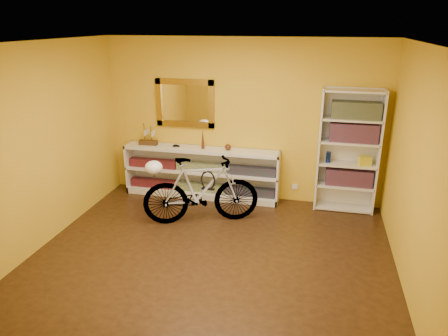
% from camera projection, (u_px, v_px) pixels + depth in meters
% --- Properties ---
extents(floor, '(4.50, 4.00, 0.01)m').
position_uv_depth(floor, '(212.00, 257.00, 5.24)').
color(floor, black).
rests_on(floor, ground).
extents(ceiling, '(4.50, 4.00, 0.01)m').
position_uv_depth(ceiling, '(209.00, 42.00, 4.36)').
color(ceiling, silver).
rests_on(ceiling, ground).
extents(back_wall, '(4.50, 0.01, 2.60)m').
position_uv_depth(back_wall, '(242.00, 121.00, 6.64)').
color(back_wall, gold).
rests_on(back_wall, ground).
extents(left_wall, '(0.01, 4.00, 2.60)m').
position_uv_depth(left_wall, '(40.00, 147.00, 5.28)').
color(left_wall, gold).
rests_on(left_wall, ground).
extents(right_wall, '(0.01, 4.00, 2.60)m').
position_uv_depth(right_wall, '(418.00, 175.00, 4.32)').
color(right_wall, gold).
rests_on(right_wall, ground).
extents(gilt_mirror, '(0.98, 0.06, 0.78)m').
position_uv_depth(gilt_mirror, '(185.00, 103.00, 6.72)').
color(gilt_mirror, olive).
rests_on(gilt_mirror, back_wall).
extents(wall_socket, '(0.09, 0.02, 0.09)m').
position_uv_depth(wall_socket, '(295.00, 187.00, 6.78)').
color(wall_socket, silver).
rests_on(wall_socket, back_wall).
extents(console_unit, '(2.60, 0.35, 0.85)m').
position_uv_depth(console_unit, '(201.00, 173.00, 6.90)').
color(console_unit, silver).
rests_on(console_unit, floor).
extents(cd_row_lower, '(2.50, 0.13, 0.14)m').
position_uv_depth(cd_row_lower, '(201.00, 187.00, 6.96)').
color(cd_row_lower, black).
rests_on(cd_row_lower, console_unit).
extents(cd_row_upper, '(2.50, 0.13, 0.14)m').
position_uv_depth(cd_row_upper, '(201.00, 167.00, 6.84)').
color(cd_row_upper, navy).
rests_on(cd_row_upper, console_unit).
extents(model_ship, '(0.32, 0.14, 0.37)m').
position_uv_depth(model_ship, '(148.00, 134.00, 6.89)').
color(model_ship, '#392510').
rests_on(model_ship, console_unit).
extents(toy_car, '(0.00, 0.00, 0.00)m').
position_uv_depth(toy_car, '(176.00, 147.00, 6.84)').
color(toy_car, black).
rests_on(toy_car, console_unit).
extents(bronze_ornament, '(0.06, 0.06, 0.33)m').
position_uv_depth(bronze_ornament, '(203.00, 139.00, 6.69)').
color(bronze_ornament, '#562E1D').
rests_on(bronze_ornament, console_unit).
extents(decorative_orb, '(0.10, 0.10, 0.10)m').
position_uv_depth(decorative_orb, '(228.00, 147.00, 6.64)').
color(decorative_orb, '#562E1D').
rests_on(decorative_orb, console_unit).
extents(bookcase, '(0.90, 0.30, 1.90)m').
position_uv_depth(bookcase, '(348.00, 152.00, 6.25)').
color(bookcase, silver).
rests_on(bookcase, floor).
extents(book_row_a, '(0.70, 0.22, 0.26)m').
position_uv_depth(book_row_a, '(349.00, 177.00, 6.37)').
color(book_row_a, maroon).
rests_on(book_row_a, bookcase).
extents(book_row_b, '(0.70, 0.22, 0.28)m').
position_uv_depth(book_row_b, '(354.00, 132.00, 6.13)').
color(book_row_b, maroon).
rests_on(book_row_b, bookcase).
extents(book_row_c, '(0.70, 0.22, 0.25)m').
position_uv_depth(book_row_c, '(356.00, 110.00, 6.02)').
color(book_row_c, '#174352').
rests_on(book_row_c, bookcase).
extents(travel_mug, '(0.07, 0.07, 0.17)m').
position_uv_depth(travel_mug, '(328.00, 157.00, 6.32)').
color(travel_mug, navy).
rests_on(travel_mug, bookcase).
extents(red_tin, '(0.17, 0.17, 0.17)m').
position_uv_depth(red_tin, '(338.00, 112.00, 6.12)').
color(red_tin, maroon).
rests_on(red_tin, bookcase).
extents(yellow_bag, '(0.20, 0.16, 0.14)m').
position_uv_depth(yellow_bag, '(365.00, 161.00, 6.20)').
color(yellow_bag, yellow).
rests_on(yellow_bag, bookcase).
extents(bicycle, '(1.02, 1.77, 1.01)m').
position_uv_depth(bicycle, '(201.00, 190.00, 5.97)').
color(bicycle, silver).
rests_on(bicycle, floor).
extents(helmet, '(0.25, 0.24, 0.19)m').
position_uv_depth(helmet, '(154.00, 167.00, 5.76)').
color(helmet, white).
rests_on(helmet, bicycle).
extents(u_lock, '(0.22, 0.02, 0.22)m').
position_uv_depth(u_lock, '(208.00, 180.00, 5.93)').
color(u_lock, black).
rests_on(u_lock, bicycle).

